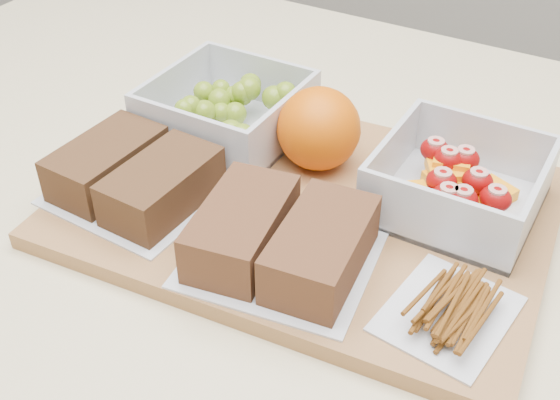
# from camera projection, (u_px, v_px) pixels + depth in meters

# --- Properties ---
(cutting_board) EXTENTS (0.44, 0.33, 0.02)m
(cutting_board) POSITION_uv_depth(u_px,v_px,m) (307.00, 207.00, 0.63)
(cutting_board) COLOR #A57344
(cutting_board) RESTS_ON counter
(grape_container) EXTENTS (0.14, 0.14, 0.06)m
(grape_container) POSITION_uv_depth(u_px,v_px,m) (230.00, 113.00, 0.70)
(grape_container) COLOR silver
(grape_container) RESTS_ON cutting_board
(fruit_container) EXTENTS (0.13, 0.13, 0.06)m
(fruit_container) POSITION_uv_depth(u_px,v_px,m) (457.00, 186.00, 0.61)
(fruit_container) COLOR silver
(fruit_container) RESTS_ON cutting_board
(orange) EXTENTS (0.08, 0.08, 0.08)m
(orange) POSITION_uv_depth(u_px,v_px,m) (319.00, 129.00, 0.65)
(orange) COLOR #E35D05
(orange) RESTS_ON cutting_board
(sandwich_bag_left) EXTENTS (0.15, 0.13, 0.04)m
(sandwich_bag_left) POSITION_uv_depth(u_px,v_px,m) (134.00, 175.00, 0.62)
(sandwich_bag_left) COLOR silver
(sandwich_bag_left) RESTS_ON cutting_board
(sandwich_bag_center) EXTENTS (0.16, 0.15, 0.04)m
(sandwich_bag_center) POSITION_uv_depth(u_px,v_px,m) (281.00, 239.00, 0.55)
(sandwich_bag_center) COLOR silver
(sandwich_bag_center) RESTS_ON cutting_board
(pretzel_bag) EXTENTS (0.10, 0.11, 0.02)m
(pretzel_bag) POSITION_uv_depth(u_px,v_px,m) (450.00, 304.00, 0.51)
(pretzel_bag) COLOR silver
(pretzel_bag) RESTS_ON cutting_board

